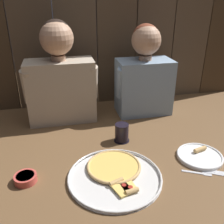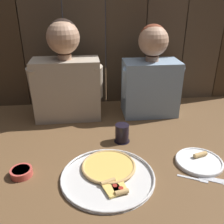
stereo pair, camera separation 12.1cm
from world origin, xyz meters
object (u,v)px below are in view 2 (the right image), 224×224
(dipping_bowl, at_px, (21,172))
(drinking_glass, at_px, (122,133))
(dinner_plate, at_px, (199,161))
(pizza_tray, at_px, (108,173))
(diner_left, at_px, (66,75))
(diner_right, at_px, (151,75))

(dipping_bowl, bearing_deg, drinking_glass, 25.69)
(dinner_plate, height_order, dipping_bowl, dinner_plate)
(dinner_plate, bearing_deg, pizza_tray, -174.86)
(dipping_bowl, bearing_deg, diner_left, 71.88)
(drinking_glass, bearing_deg, pizza_tray, -110.39)
(diner_left, bearing_deg, drinking_glass, -48.48)
(diner_right, bearing_deg, dipping_bowl, -141.54)
(pizza_tray, xyz_separation_m, dinner_plate, (0.44, 0.04, -0.00))
(dinner_plate, bearing_deg, diner_right, 100.32)
(dinner_plate, distance_m, dipping_bowl, 0.82)
(drinking_glass, relative_size, dipping_bowl, 1.04)
(pizza_tray, height_order, dinner_plate, dinner_plate)
(pizza_tray, xyz_separation_m, drinking_glass, (0.10, 0.27, 0.04))
(drinking_glass, height_order, dipping_bowl, drinking_glass)
(dipping_bowl, bearing_deg, diner_right, 38.46)
(pizza_tray, bearing_deg, dinner_plate, 5.14)
(drinking_glass, distance_m, diner_right, 0.46)
(pizza_tray, bearing_deg, diner_right, 61.29)
(dinner_plate, bearing_deg, dipping_bowl, 179.88)
(diner_left, bearing_deg, dipping_bowl, -108.12)
(pizza_tray, distance_m, drinking_glass, 0.29)
(pizza_tray, height_order, drinking_glass, drinking_glass)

